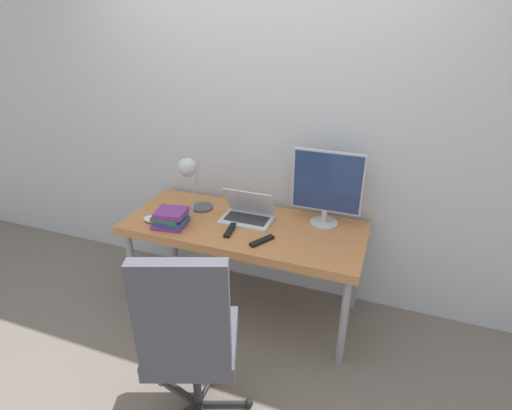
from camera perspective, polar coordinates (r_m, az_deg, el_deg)
ground_plane at (r=2.91m, az=-4.17°, el=-18.30°), size 12.00×12.00×0.00m
wall_back at (r=2.87m, az=1.17°, el=11.28°), size 8.00×0.05×2.60m
desk at (r=2.77m, az=-1.72°, el=-3.88°), size 1.64×0.69×0.71m
laptop at (r=2.78m, az=-1.30°, el=-1.25°), size 0.35×0.23×0.22m
monitor at (r=2.67m, az=10.12°, el=2.73°), size 0.47×0.19×0.52m
desk_lamp at (r=2.74m, az=-9.40°, el=4.25°), size 0.16×0.32×0.45m
office_chair at (r=2.06m, az=-9.58°, el=-17.89°), size 0.59×0.59×1.12m
book_stack at (r=2.75m, az=-12.08°, el=-1.84°), size 0.24×0.22×0.12m
tv_remote at (r=2.53m, az=0.85°, el=-5.15°), size 0.13×0.17×0.02m
media_remote at (r=2.65m, az=-3.70°, el=-3.61°), size 0.06×0.18×0.02m
game_controller at (r=2.85m, az=-14.36°, el=-2.00°), size 0.16×0.09×0.04m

